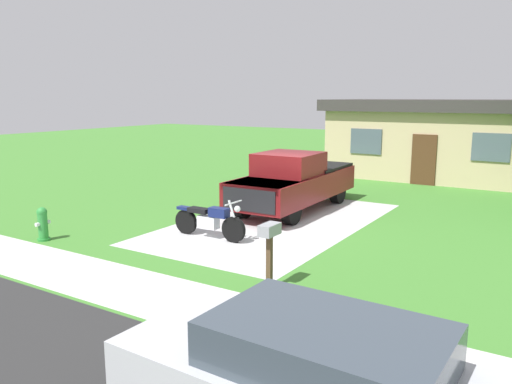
{
  "coord_description": "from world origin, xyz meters",
  "views": [
    {
      "loc": [
        7.18,
        -12.64,
        3.64
      ],
      "look_at": [
        -0.54,
        -0.27,
        0.9
      ],
      "focal_mm": 35.77,
      "sensor_mm": 36.0,
      "label": 1
    }
  ],
  "objects_px": {
    "neighbor_house": "(439,138)",
    "parked_hatchback": "(319,380)",
    "motorcycle": "(210,220)",
    "pickup_truck": "(295,181)",
    "mailbox": "(269,238)",
    "fire_hydrant": "(43,224)"
  },
  "relations": [
    {
      "from": "motorcycle",
      "to": "neighbor_house",
      "type": "relative_size",
      "value": 0.23
    },
    {
      "from": "fire_hydrant",
      "to": "neighbor_house",
      "type": "bearing_deg",
      "value": 69.38
    },
    {
      "from": "neighbor_house",
      "to": "parked_hatchback",
      "type": "bearing_deg",
      "value": -80.69
    },
    {
      "from": "fire_hydrant",
      "to": "parked_hatchback",
      "type": "relative_size",
      "value": 0.19
    },
    {
      "from": "parked_hatchback",
      "to": "mailbox",
      "type": "height_order",
      "value": "parked_hatchback"
    },
    {
      "from": "motorcycle",
      "to": "mailbox",
      "type": "xyz_separation_m",
      "value": [
        3.09,
        -2.18,
        0.51
      ]
    },
    {
      "from": "motorcycle",
      "to": "parked_hatchback",
      "type": "distance_m",
      "value": 8.22
    },
    {
      "from": "motorcycle",
      "to": "mailbox",
      "type": "height_order",
      "value": "mailbox"
    },
    {
      "from": "motorcycle",
      "to": "mailbox",
      "type": "relative_size",
      "value": 1.75
    },
    {
      "from": "motorcycle",
      "to": "parked_hatchback",
      "type": "xyz_separation_m",
      "value": [
        5.82,
        -5.8,
        0.25
      ]
    },
    {
      "from": "pickup_truck",
      "to": "parked_hatchback",
      "type": "distance_m",
      "value": 11.46
    },
    {
      "from": "parked_hatchback",
      "to": "mailbox",
      "type": "bearing_deg",
      "value": 127.1
    },
    {
      "from": "pickup_truck",
      "to": "fire_hydrant",
      "type": "height_order",
      "value": "pickup_truck"
    },
    {
      "from": "pickup_truck",
      "to": "mailbox",
      "type": "distance_m",
      "value": 6.99
    },
    {
      "from": "neighbor_house",
      "to": "fire_hydrant",
      "type": "bearing_deg",
      "value": -110.62
    },
    {
      "from": "motorcycle",
      "to": "fire_hydrant",
      "type": "relative_size",
      "value": 2.54
    },
    {
      "from": "parked_hatchback",
      "to": "neighbor_house",
      "type": "distance_m",
      "value": 19.86
    },
    {
      "from": "pickup_truck",
      "to": "neighbor_house",
      "type": "relative_size",
      "value": 0.59
    },
    {
      "from": "parked_hatchback",
      "to": "neighbor_house",
      "type": "bearing_deg",
      "value": 99.31
    },
    {
      "from": "parked_hatchback",
      "to": "mailbox",
      "type": "distance_m",
      "value": 4.54
    },
    {
      "from": "pickup_truck",
      "to": "neighbor_house",
      "type": "bearing_deg",
      "value": 76.25
    },
    {
      "from": "pickup_truck",
      "to": "fire_hydrant",
      "type": "xyz_separation_m",
      "value": [
        -3.76,
        -6.67,
        -0.53
      ]
    }
  ]
}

